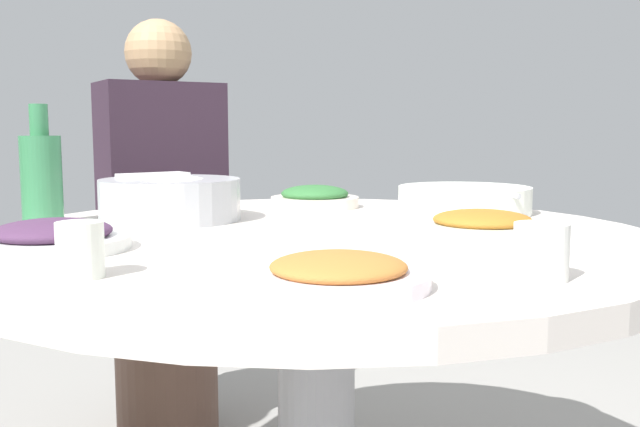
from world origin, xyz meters
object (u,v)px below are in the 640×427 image
dish_tofu_braise (338,273)px  tea_cup_far (80,250)px  round_dining_table (316,293)px  diner_right (162,174)px  rice_bowl (170,198)px  tea_cup_near (541,252)px  stool_for_diner_right (167,356)px  dish_greens (315,198)px  dish_stirfry (482,224)px  dish_eggplant (53,237)px  soup_bowl (464,200)px  green_bottle (41,176)px

dish_tofu_braise → tea_cup_far: tea_cup_far is taller
round_dining_table → diner_right: 0.91m
round_dining_table → rice_bowl: size_ratio=4.33×
tea_cup_near → stool_for_diner_right: 1.49m
dish_greens → dish_tofu_braise: 0.87m
round_dining_table → tea_cup_near: tea_cup_near is taller
dish_stirfry → dish_eggplant: (-0.51, -0.52, 0.00)m
dish_tofu_braise → tea_cup_near: (0.19, 0.18, 0.02)m
round_dining_table → tea_cup_far: bearing=-93.4°
rice_bowl → tea_cup_near: bearing=-10.7°
rice_bowl → diner_right: bearing=138.2°
dish_stirfry → tea_cup_near: size_ratio=3.06×
round_dining_table → rice_bowl: (-0.35, -0.02, 0.16)m
tea_cup_far → stool_for_diner_right: size_ratio=0.16×
soup_bowl → dish_stirfry: size_ratio=1.37×
dish_stirfry → dish_tofu_braise: bearing=-89.0°
dish_stirfry → tea_cup_far: bearing=-115.0°
dish_greens → tea_cup_far: 0.86m
tea_cup_far → dish_tofu_braise: bearing=24.5°
dish_greens → tea_cup_near: 0.87m
dish_greens → stool_for_diner_right: bearing=175.9°
tea_cup_far → green_bottle: bearing=149.9°
round_dining_table → dish_stirfry: size_ratio=5.71×
dish_greens → tea_cup_near: size_ratio=2.97×
dish_eggplant → tea_cup_far: 0.24m
rice_bowl → green_bottle: green_bottle is taller
round_dining_table → soup_bowl: bearing=75.7°
round_dining_table → dish_tofu_braise: (0.27, -0.36, 0.13)m
dish_greens → round_dining_table: bearing=-55.4°
dish_stirfry → green_bottle: size_ratio=0.93×
round_dining_table → dish_greens: dish_greens is taller
tea_cup_far → stool_for_diner_right: tea_cup_far is taller
rice_bowl → dish_greens: bearing=72.9°
green_bottle → stool_for_diner_right: green_bottle is taller
round_dining_table → green_bottle: (-0.51, -0.21, 0.21)m
round_dining_table → dish_eggplant: dish_eggplant is taller
dish_stirfry → tea_cup_near: tea_cup_near is taller
soup_bowl → dish_stirfry: 0.33m
dish_stirfry → diner_right: diner_right is taller
rice_bowl → dish_greens: size_ratio=1.36×
rice_bowl → soup_bowl: bearing=44.7°
round_dining_table → diner_right: diner_right is taller
round_dining_table → dish_tofu_braise: 0.47m
diner_right → dish_tofu_braise: bearing=-34.4°
round_dining_table → tea_cup_near: size_ratio=17.46×
green_bottle → tea_cup_near: bearing=2.1°
diner_right → stool_for_diner_right: bearing=153.4°
round_dining_table → stool_for_diner_right: bearing=154.5°
dish_tofu_braise → stool_for_diner_right: (-1.08, 0.74, -0.51)m
rice_bowl → green_bottle: size_ratio=1.22×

